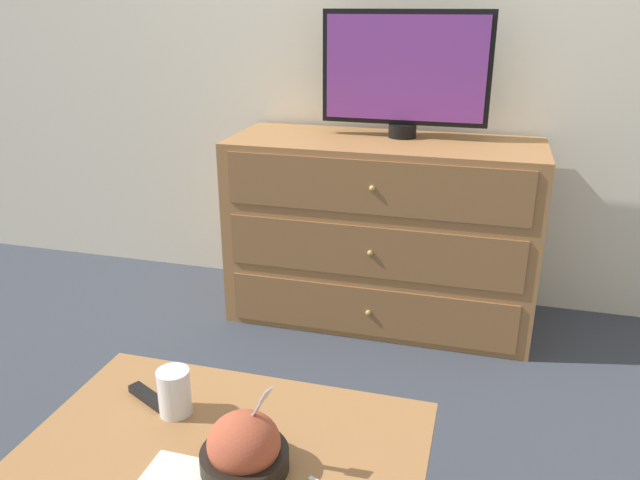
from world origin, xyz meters
The scene contains 8 objects.
ground_plane centered at (0.00, 0.00, 0.00)m, with size 12.00×12.00×0.00m, color #383D47.
wall_back centered at (0.00, 0.03, 1.30)m, with size 12.00×0.05×2.60m.
dresser centered at (0.01, -0.28, 0.40)m, with size 1.29×0.52×0.80m.
tv centered at (0.07, -0.19, 1.07)m, with size 0.69×0.12×0.51m.
coffee_table centered at (-0.06, -1.83, 0.39)m, with size 0.85×0.57×0.46m.
takeout_bowl centered at (0.01, -1.87, 0.50)m, with size 0.18×0.18×0.20m.
drink_cup centered at (-0.21, -1.74, 0.50)m, with size 0.08×0.08×0.11m.
remote_control centered at (-0.28, -1.73, 0.46)m, with size 0.16×0.10×0.02m.
Camera 1 is at (0.43, -2.81, 1.34)m, focal length 35.00 mm.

